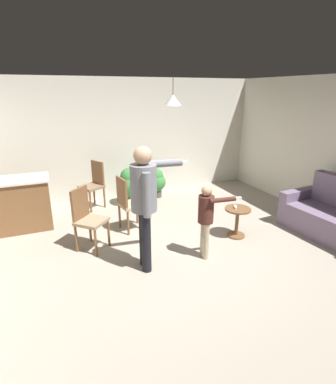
# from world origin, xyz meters

# --- Properties ---
(ground) EXTENTS (7.68, 7.68, 0.00)m
(ground) POSITION_xyz_m (0.00, 0.00, 0.00)
(ground) COLOR #9E9384
(wall_back) EXTENTS (6.40, 0.10, 2.70)m
(wall_back) POSITION_xyz_m (0.00, 3.20, 1.35)
(wall_back) COLOR silver
(wall_back) RESTS_ON ground
(kitchen_counter) EXTENTS (1.26, 0.66, 0.95)m
(kitchen_counter) POSITION_xyz_m (-2.45, 2.01, 0.48)
(kitchen_counter) COLOR brown
(kitchen_counter) RESTS_ON ground
(side_table_by_couch) EXTENTS (0.44, 0.44, 0.52)m
(side_table_by_couch) POSITION_xyz_m (1.08, 0.25, 0.33)
(side_table_by_couch) COLOR brown
(side_table_by_couch) RESTS_ON ground
(person_adult) EXTENTS (0.88, 0.51, 1.75)m
(person_adult) POSITION_xyz_m (-0.67, -0.07, 1.09)
(person_adult) COLOR black
(person_adult) RESTS_ON ground
(person_child) EXTENTS (0.58, 0.37, 1.14)m
(person_child) POSITION_xyz_m (0.24, -0.14, 0.71)
(person_child) COLOR tan
(person_child) RESTS_ON ground
(dining_chair_by_counter) EXTENTS (0.59, 0.59, 1.00)m
(dining_chair_by_counter) POSITION_xyz_m (-1.34, 0.81, 0.55)
(dining_chair_by_counter) COLOR brown
(dining_chair_by_counter) RESTS_ON ground
(dining_chair_near_wall) EXTENTS (0.57, 0.57, 1.00)m
(dining_chair_near_wall) POSITION_xyz_m (-0.94, 2.58, 0.55)
(dining_chair_near_wall) COLOR brown
(dining_chair_near_wall) RESTS_ON ground
(dining_chair_centre_back) EXTENTS (0.49, 0.49, 1.00)m
(dining_chair_centre_back) POSITION_xyz_m (-0.57, 1.20, 0.55)
(dining_chair_centre_back) COLOR brown
(dining_chair_centre_back) RESTS_ON ground
(potted_plant_corner) EXTENTS (0.54, 0.54, 0.83)m
(potted_plant_corner) POSITION_xyz_m (-0.20, 2.46, 0.46)
(potted_plant_corner) COLOR #4C4742
(potted_plant_corner) RESTS_ON ground
(potted_plant_by_wall) EXTENTS (0.45, 0.45, 0.69)m
(potted_plant_by_wall) POSITION_xyz_m (0.50, 2.70, 0.38)
(potted_plant_by_wall) COLOR #4C4742
(potted_plant_by_wall) RESTS_ON ground
(spare_remote_on_table) EXTENTS (0.09, 0.13, 0.04)m
(spare_remote_on_table) POSITION_xyz_m (1.05, 0.27, 0.54)
(spare_remote_on_table) COLOR white
(spare_remote_on_table) RESTS_ON side_table_by_couch
(ceiling_light_pendant) EXTENTS (0.32, 0.32, 0.55)m
(ceiling_light_pendant) POSITION_xyz_m (0.44, 1.57, 2.25)
(ceiling_light_pendant) COLOR silver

